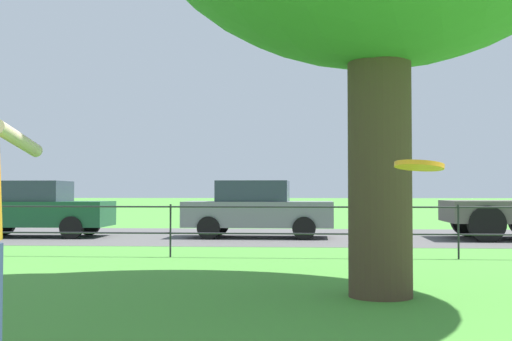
% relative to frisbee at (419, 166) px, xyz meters
% --- Properties ---
extents(street_strip, '(80.00, 7.39, 0.01)m').
position_rel_frisbee_xyz_m(street_strip, '(-3.16, 14.61, -1.36)').
color(street_strip, '#565454').
rests_on(street_strip, ground).
extents(park_fence, '(32.16, 0.04, 1.00)m').
position_rel_frisbee_xyz_m(park_fence, '(-3.16, 8.58, -0.69)').
color(park_fence, '#232328').
rests_on(park_fence, ground).
extents(frisbee, '(0.38, 0.38, 0.06)m').
position_rel_frisbee_xyz_m(frisbee, '(0.00, 0.00, 0.00)').
color(frisbee, orange).
extents(car_dark_green_far_left, '(4.06, 1.93, 1.54)m').
position_rel_frisbee_xyz_m(car_dark_green_far_left, '(-8.03, 13.81, -0.59)').
color(car_dark_green_far_left, '#194C2D').
rests_on(car_dark_green_far_left, ground).
extents(car_grey_far_right, '(4.04, 1.88, 1.54)m').
position_rel_frisbee_xyz_m(car_grey_far_right, '(-1.90, 13.99, -0.59)').
color(car_grey_far_right, slate).
rests_on(car_grey_far_right, ground).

